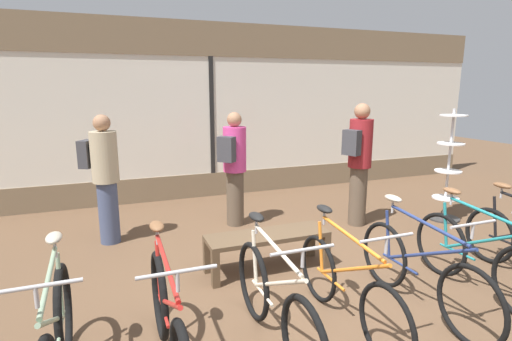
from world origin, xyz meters
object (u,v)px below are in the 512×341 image
Objects in this scene: bicycle_center_right at (420,271)px; customer_by_window at (104,175)px; customer_near_rack at (359,160)px; bicycle_left at (169,326)px; display_bench at (267,240)px; bicycle_right at (478,258)px; bicycle_center at (346,287)px; accessory_rack at (448,175)px; customer_mid_floor at (234,166)px; bicycle_center_left at (274,304)px.

customer_by_window is (-2.69, 2.80, 0.54)m from bicycle_center_right.
bicycle_left is at bearing -144.14° from customer_near_rack.
bicycle_left is at bearing -178.45° from bicycle_center_right.
bicycle_right is at bearing -35.41° from display_bench.
bicycle_center is 3.42m from customer_by_window.
accessory_rack is 3.32m from customer_mid_floor.
bicycle_center_right is 1.25× the size of display_bench.
customer_by_window is at bearing 137.69° from display_bench.
bicycle_center is 1.19× the size of display_bench.
bicycle_left is 1.06× the size of customer_mid_floor.
bicycle_center_left is at bearing -110.12° from display_bench.
bicycle_left is 5.03m from accessory_rack.
customer_near_rack reaches higher than bicycle_center_left.
display_bench is 2.17m from customer_near_rack.
display_bench is at bearing -168.62° from accessory_rack.
accessory_rack is (3.08, 1.92, 0.34)m from bicycle_center.
accessory_rack is 1.51m from customer_near_rack.
bicycle_right is at bearing 0.31° from bicycle_center.
customer_mid_floor reaches higher than bicycle_center_left.
bicycle_center_right is at bearing 1.65° from bicycle_center_left.
bicycle_center_left is 1.00× the size of bicycle_right.
bicycle_left reaches higher than display_bench.
bicycle_center_right is 0.75m from bicycle_right.
bicycle_right is at bearing -128.83° from accessory_rack.
bicycle_left reaches higher than bicycle_center.
accessory_rack reaches higher than display_bench.
customer_by_window is at bearing 112.85° from bicycle_center_left.
customer_near_rack is (0.09, 2.20, 0.60)m from bicycle_right.
bicycle_center_right is (0.79, -0.01, 0.01)m from bicycle_center.
customer_by_window is (-1.68, 1.53, 0.57)m from display_bench.
display_bench is (-3.30, -0.66, -0.35)m from accessory_rack.
bicycle_center_left is at bearing 1.36° from bicycle_left.
bicycle_center_left is 3.30m from customer_near_rack.
bicycle_left is 2.32m from bicycle_center_right.
bicycle_left is 1.87m from display_bench.
customer_mid_floor is (0.12, 1.59, 0.56)m from display_bench.
customer_near_rack reaches higher than customer_mid_floor.
display_bench is at bearing 45.62° from bicycle_left.
bicycle_left reaches higher than bicycle_right.
customer_near_rack is at bearing -9.40° from customer_by_window.
display_bench is 1.69m from customer_mid_floor.
customer_mid_floor is at bearing 120.03° from bicycle_right.
bicycle_right reaches higher than display_bench.
bicycle_center is 2.90m from customer_mid_floor.
customer_mid_floor reaches higher than bicycle_center_right.
customer_near_rack is 3.58m from customer_by_window.
bicycle_left is 1.08× the size of bicycle_center.
bicycle_right is 0.92× the size of customer_near_rack.
bicycle_left is 3.07m from bicycle_right.
bicycle_right is (1.54, 0.01, 0.02)m from bicycle_center.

